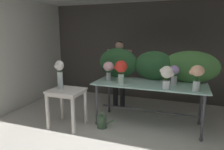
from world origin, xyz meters
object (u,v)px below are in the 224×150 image
Objects in this scene: vase_ivory_ranunculus at (167,75)px; vase_scarlet_dahlias at (121,69)px; watering_can at (102,122)px; vase_peach_freesia at (197,75)px; side_table_white at (67,95)px; vase_white_roses_tall at (60,73)px; florist at (119,67)px; vase_lilac_roses at (174,73)px; display_table_glass at (149,89)px; vase_blush_hydrangea at (109,68)px.

vase_scarlet_dahlias is (-0.87, 0.11, 0.03)m from vase_ivory_ranunculus.
vase_peach_freesia is at bearing 6.49° from watering_can.
vase_peach_freesia reaches higher than side_table_white.
vase_peach_freesia is at bearing 8.24° from vase_white_roses_tall.
vase_scarlet_dahlias is (0.35, -0.98, 0.13)m from florist.
vase_peach_freesia is 0.53m from vase_lilac_roses.
vase_white_roses_tall is at bearing -161.08° from vase_lilac_roses.
vase_white_roses_tall is at bearing -159.33° from vase_scarlet_dahlias.
florist is at bearing 138.25° from vase_ivory_ranunculus.
florist is 1.05m from vase_scarlet_dahlias.
side_table_white is at bearing -166.09° from watering_can.
vase_ivory_ranunculus reaches higher than vase_lilac_roses.
florist is 1.49m from vase_lilac_roses.
display_table_glass is 0.92m from vase_blush_hydrangea.
vase_ivory_ranunculus is at bearing 9.27° from side_table_white.
vase_blush_hydrangea is 0.98m from vase_white_roses_tall.
vase_lilac_roses is (1.32, -0.68, 0.07)m from florist.
display_table_glass is 6.13× the size of watering_can.
vase_peach_freesia is (1.71, -1.04, 0.13)m from florist.
vase_ivory_ranunculus is 0.90× the size of vase_scarlet_dahlias.
vase_blush_hydrangea reaches higher than vase_lilac_roses.
florist is 2.00m from vase_peach_freesia.
vase_lilac_roses reaches higher than watering_can.
florist is 4.65× the size of watering_can.
display_table_glass is 0.60m from vase_ivory_ranunculus.
florist is at bearing 109.73° from vase_scarlet_dahlias.
vase_blush_hydrangea is at bearing 171.96° from vase_peach_freesia.
vase_peach_freesia is 1.12× the size of vase_blush_hydrangea.
display_table_glass is 5.24× the size of vase_ivory_ranunculus.
vase_peach_freesia is at bearing -2.47° from vase_scarlet_dahlias.
vase_lilac_roses is (-0.39, 0.35, -0.06)m from vase_peach_freesia.
vase_lilac_roses is at bearing 76.66° from vase_ivory_ranunculus.
display_table_glass is 1.32× the size of florist.
vase_white_roses_tall reaches higher than vase_blush_hydrangea.
vase_white_roses_tall is (-0.78, -0.59, -0.04)m from vase_blush_hydrangea.
florist is at bearing 92.45° from watering_can.
watering_can is (0.05, -1.22, -0.89)m from florist.
side_table_white is 1.17m from vase_scarlet_dahlias.
vase_lilac_roses is at bearing 20.05° from side_table_white.
vase_blush_hydrangea is at bearing 42.13° from side_table_white.
display_table_glass is at bearing 161.89° from vase_peach_freesia.
vase_blush_hydrangea is at bearing -87.48° from florist.
side_table_white is 1.00m from vase_blush_hydrangea.
vase_blush_hydrangea is (0.04, -0.80, 0.10)m from florist.
side_table_white is 1.57m from florist.
vase_ivory_ranunculus is 0.73× the size of vase_white_roses_tall.
vase_blush_hydrangea is at bearing 150.60° from vase_scarlet_dahlias.
side_table_white is at bearing -113.96° from florist.
florist reaches higher than vase_scarlet_dahlias.
watering_can is (-1.66, -0.19, -1.01)m from vase_peach_freesia.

